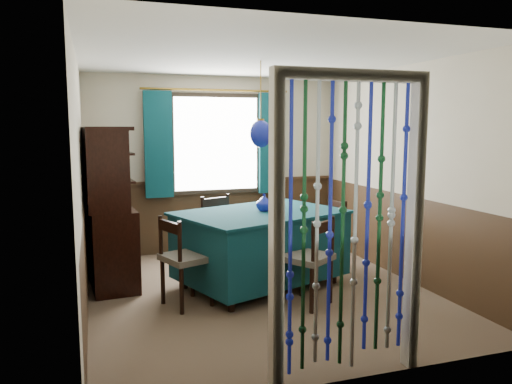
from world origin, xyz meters
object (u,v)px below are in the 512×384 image
object	(u,v)px
chair_near	(309,259)
sideboard	(108,229)
chair_right	(327,232)
bowl_shelf	(112,176)
chair_left	(184,259)
vase_sideboard	(112,195)
dining_table	(261,244)
chair_far	(223,232)
pendant_lamp	(261,133)
vase_table	(264,203)

from	to	relation	value
chair_near	sideboard	world-z (taller)	sideboard
chair_right	bowl_shelf	xyz separation A→B (m)	(-2.56, 0.10, 0.78)
chair_near	sideboard	xyz separation A→B (m)	(-1.89, 1.47, 0.14)
chair_left	sideboard	xyz separation A→B (m)	(-0.69, 1.10, 0.13)
chair_near	sideboard	bearing A→B (deg)	107.90
sideboard	bowl_shelf	xyz separation A→B (m)	(0.06, -0.28, 0.63)
bowl_shelf	vase_sideboard	xyz separation A→B (m)	(0.00, 0.52, -0.27)
chair_near	bowl_shelf	size ratio (longest dim) A/B	4.36
sideboard	chair_left	bearing A→B (deg)	-62.72
chair_near	dining_table	bearing A→B (deg)	75.70
chair_left	vase_sideboard	world-z (taller)	vase_sideboard
chair_near	vase_sideboard	bearing A→B (deg)	102.67
chair_far	vase_sideboard	world-z (taller)	vase_sideboard
vase_sideboard	chair_right	bearing A→B (deg)	-13.52
chair_far	pendant_lamp	world-z (taller)	pendant_lamp
vase_table	vase_sideboard	world-z (taller)	vase_sideboard
pendant_lamp	vase_table	world-z (taller)	pendant_lamp
chair_far	sideboard	world-z (taller)	sideboard
chair_left	vase_sideboard	bearing A→B (deg)	-175.81
dining_table	chair_near	xyz separation A→B (m)	(0.27, -0.74, -0.01)
pendant_lamp	chair_near	bearing A→B (deg)	-70.15
dining_table	vase_sideboard	bearing A→B (deg)	128.20
pendant_lamp	bowl_shelf	bearing A→B (deg)	163.71
chair_near	bowl_shelf	world-z (taller)	bowl_shelf
pendant_lamp	dining_table	bearing A→B (deg)	-153.43
bowl_shelf	chair_near	bearing A→B (deg)	-33.20
dining_table	chair_left	bearing A→B (deg)	-178.29
bowl_shelf	vase_table	bearing A→B (deg)	-15.01
chair_right	vase_table	size ratio (longest dim) A/B	5.04
chair_left	chair_right	size ratio (longest dim) A/B	1.02
chair_far	sideboard	distance (m)	1.37
chair_far	vase_table	xyz separation A→B (m)	(0.31, -0.64, 0.44)
chair_right	vase_sideboard	bearing A→B (deg)	73.56
chair_left	vase_sideboard	size ratio (longest dim) A/B	5.31
pendant_lamp	vase_table	distance (m)	0.78
chair_far	chair_left	bearing A→B (deg)	34.01
chair_left	bowl_shelf	distance (m)	1.29
pendant_lamp	vase_table	xyz separation A→B (m)	(0.05, 0.02, -0.78)
sideboard	bowl_shelf	size ratio (longest dim) A/B	8.64
sideboard	pendant_lamp	distance (m)	2.09
chair_near	chair_right	size ratio (longest dim) A/B	1.02
vase_table	chair_left	bearing A→B (deg)	-158.27
chair_far	sideboard	xyz separation A→B (m)	(-1.36, 0.07, 0.12)
chair_near	pendant_lamp	xyz separation A→B (m)	(-0.27, 0.74, 1.24)
vase_table	chair_right	bearing A→B (deg)	19.38
chair_right	chair_left	bearing A→B (deg)	107.66
sideboard	bowl_shelf	world-z (taller)	sideboard
chair_left	vase_table	xyz separation A→B (m)	(0.98, 0.39, 0.46)
chair_left	bowl_shelf	xyz separation A→B (m)	(-0.63, 0.82, 0.77)
chair_near	vase_sideboard	distance (m)	2.56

